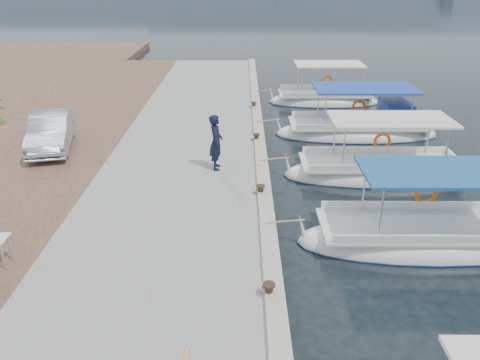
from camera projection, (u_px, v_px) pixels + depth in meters
name	position (u px, v px, depth m)	size (l,w,h in m)	color
ground	(274.00, 233.00, 13.61)	(400.00, 400.00, 0.00)	black
concrete_quay	(189.00, 160.00, 18.08)	(6.00, 40.00, 0.50)	gray
quay_curb	(261.00, 153.00, 17.93)	(0.44, 40.00, 0.12)	#ACA598
cobblestone_strip	(60.00, 160.00, 18.10)	(4.00, 40.00, 0.50)	brown
fishing_caique_b	(424.00, 240.00, 13.05)	(7.16, 2.37, 2.83)	silver
fishing_caique_c	(379.00, 173.00, 17.25)	(7.08, 2.29, 2.83)	silver
fishing_caique_d	(359.00, 131.00, 21.48)	(7.45, 2.57, 2.83)	silver
fishing_caique_e	(324.00, 101.00, 26.63)	(6.24, 2.38, 2.83)	silver
mooring_bollards	(261.00, 189.00, 14.69)	(0.28, 20.28, 0.33)	black
fisherman	(216.00, 142.00, 16.32)	(0.72, 0.47, 1.98)	black
parked_car	(51.00, 131.00, 18.37)	(1.44, 4.13, 1.36)	#ACB7C4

